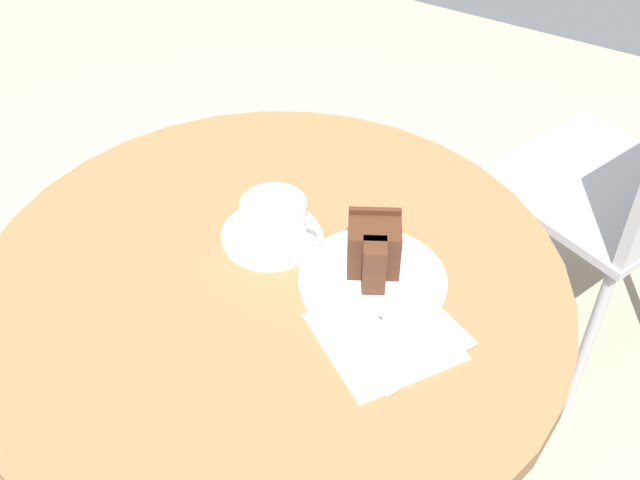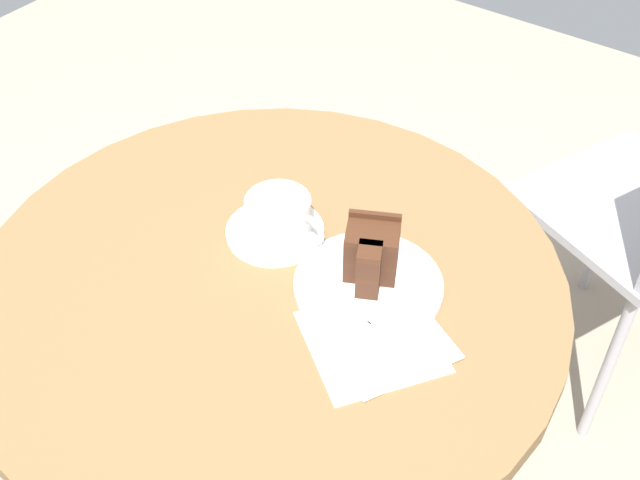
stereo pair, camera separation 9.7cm
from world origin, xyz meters
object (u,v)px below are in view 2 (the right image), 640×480
object	(u,v)px
teaspoon	(271,205)
fork	(379,317)
saucer	(275,231)
cake_slice	(371,253)
coffee_cup	(279,215)
cake_plate	(368,285)
napkin	(378,339)

from	to	relation	value
teaspoon	fork	xyz separation A→B (m)	(0.26, -0.10, 0.00)
saucer	cake_slice	xyz separation A→B (m)	(0.17, 0.00, 0.05)
cake_slice	coffee_cup	bearing A→B (deg)	-179.85
cake_plate	teaspoon	bearing A→B (deg)	166.61
coffee_cup	teaspoon	bearing A→B (deg)	142.45
teaspoon	cake_slice	size ratio (longest dim) A/B	1.03
coffee_cup	cake_slice	size ratio (longest dim) A/B	1.31
teaspoon	napkin	size ratio (longest dim) A/B	0.45
cake_slice	cake_plate	bearing A→B (deg)	-64.32
cake_plate	saucer	bearing A→B (deg)	175.89
saucer	coffee_cup	distance (m)	0.04
saucer	teaspoon	distance (m)	0.05
coffee_cup	cake_plate	bearing A→B (deg)	-5.49
cake_slice	fork	world-z (taller)	cake_slice
saucer	cake_plate	distance (m)	0.18
teaspoon	cake_plate	xyz separation A→B (m)	(0.21, -0.05, -0.00)
coffee_cup	fork	distance (m)	0.23
fork	coffee_cup	bearing A→B (deg)	-92.78
cake_slice	napkin	xyz separation A→B (m)	(0.07, -0.09, -0.05)
fork	cake_plate	bearing A→B (deg)	-121.00
saucer	teaspoon	size ratio (longest dim) A/B	1.43
cake_plate	fork	world-z (taller)	fork
cake_slice	napkin	size ratio (longest dim) A/B	0.43
saucer	teaspoon	world-z (taller)	teaspoon
cake_slice	fork	size ratio (longest dim) A/B	0.72
coffee_cup	teaspoon	size ratio (longest dim) A/B	1.27
coffee_cup	teaspoon	world-z (taller)	coffee_cup
napkin	cake_plate	bearing A→B (deg)	131.23
saucer	fork	world-z (taller)	fork
teaspoon	cake_plate	world-z (taller)	teaspoon
coffee_cup	teaspoon	distance (m)	0.06
coffee_cup	cake_plate	xyz separation A→B (m)	(0.17, -0.02, -0.03)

